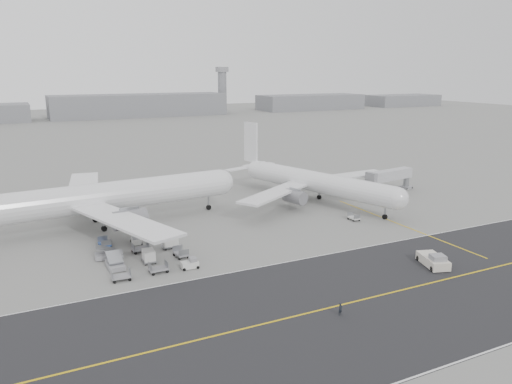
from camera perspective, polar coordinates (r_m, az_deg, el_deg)
name	(u,v)px	position (r m, az deg, el deg)	size (l,w,h in m)	color
ground	(276,258)	(80.11, 2.34, -7.56)	(700.00, 700.00, 0.00)	gray
taxiway	(375,297)	(69.06, 13.40, -11.57)	(220.00, 59.00, 0.03)	#272729
horizon_buildings	(124,117)	(333.36, -14.81, 8.31)	(520.00, 28.00, 28.00)	gray
control_tower	(222,89)	(357.54, -3.87, 11.68)	(7.00, 7.00, 31.25)	gray
airliner_a	(99,198)	(98.73, -17.47, -0.62)	(57.16, 56.33, 19.72)	white
airliner_b	(313,181)	(113.11, 6.48, 1.24)	(45.30, 46.21, 16.45)	white
pushback_tug	(434,260)	(81.31, 19.63, -7.38)	(4.47, 7.80, 2.21)	beige
jet_bridge	(390,176)	(126.09, 15.08, 1.75)	(15.02, 5.01, 5.60)	gray
gse_cluster	(146,257)	(82.34, -12.51, -7.29)	(18.27, 22.51, 2.12)	gray
stray_dolly	(354,220)	(101.38, 11.09, -3.19)	(1.50, 2.43, 1.50)	silver
ground_crew_a	(340,309)	(63.21, 9.62, -13.05)	(0.59, 0.39, 1.62)	black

